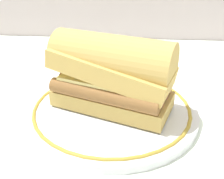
# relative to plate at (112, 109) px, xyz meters

# --- Properties ---
(ground_plane) EXTENTS (1.50, 1.50, 0.00)m
(ground_plane) POSITION_rel_plate_xyz_m (0.02, 0.02, -0.01)
(ground_plane) COLOR white
(plate) EXTENTS (0.29, 0.29, 0.01)m
(plate) POSITION_rel_plate_xyz_m (0.00, 0.00, 0.00)
(plate) COLOR white
(plate) RESTS_ON ground_plane
(sausage_sandwich) EXTENTS (0.21, 0.15, 0.12)m
(sausage_sandwich) POSITION_rel_plate_xyz_m (-0.00, 0.00, 0.07)
(sausage_sandwich) COLOR tan
(sausage_sandwich) RESTS_ON plate
(butter_knife) EXTENTS (0.15, 0.03, 0.01)m
(butter_knife) POSITION_rel_plate_xyz_m (0.01, 0.20, -0.00)
(butter_knife) COLOR silver
(butter_knife) RESTS_ON ground_plane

